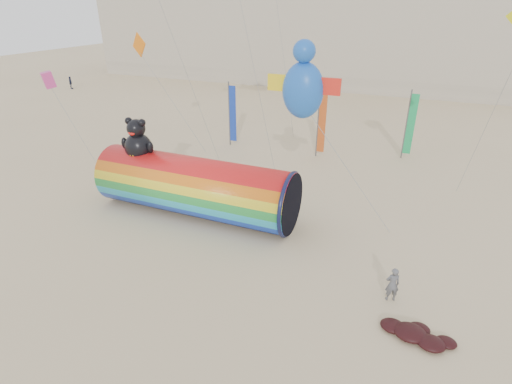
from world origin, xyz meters
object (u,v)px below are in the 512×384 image
at_px(hotel_building, 296,5).
at_px(windsock_assembly, 195,185).
at_px(kite_handler, 392,284).
at_px(fabric_bundle, 416,334).

relative_size(hotel_building, windsock_assembly, 5.36).
bearing_deg(kite_handler, fabric_bundle, 99.26).
relative_size(kite_handler, fabric_bundle, 0.58).
bearing_deg(windsock_assembly, kite_handler, -16.94).
height_order(windsock_assembly, fabric_bundle, windsock_assembly).
distance_m(windsock_assembly, kite_handler, 11.48).
height_order(windsock_assembly, kite_handler, windsock_assembly).
bearing_deg(hotel_building, windsock_assembly, -78.98).
xyz_separation_m(hotel_building, fabric_bundle, (20.51, -48.75, -10.14)).
xyz_separation_m(hotel_building, kite_handler, (19.45, -46.99, -9.55)).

